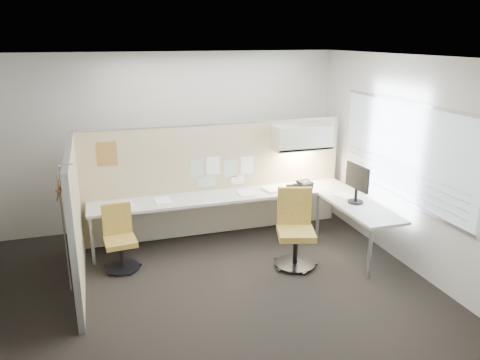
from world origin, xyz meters
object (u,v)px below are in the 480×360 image
object	(u,v)px
chair_left	(120,240)
phone	(305,184)
desk	(248,204)
chair_right	(295,231)
monitor	(357,181)

from	to	relation	value
chair_left	phone	bearing A→B (deg)	3.67
chair_left	phone	size ratio (longest dim) A/B	3.55
phone	desk	bearing A→B (deg)	174.29
desk	phone	xyz separation A→B (m)	(0.98, 0.12, 0.18)
desk	chair_left	distance (m)	1.96
desk	chair_right	xyz separation A→B (m)	(0.36, -0.92, -0.11)
desk	chair_right	bearing A→B (deg)	-68.30
desk	monitor	xyz separation A→B (m)	(1.37, -0.75, 0.45)
chair_left	phone	world-z (taller)	chair_left
monitor	desk	bearing A→B (deg)	58.69
chair_left	monitor	size ratio (longest dim) A/B	1.56
desk	monitor	distance (m)	1.63
phone	chair_right	bearing A→B (deg)	-133.42
monitor	phone	size ratio (longest dim) A/B	2.28
chair_left	chair_right	xyz separation A→B (m)	(2.29, -0.61, 0.08)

